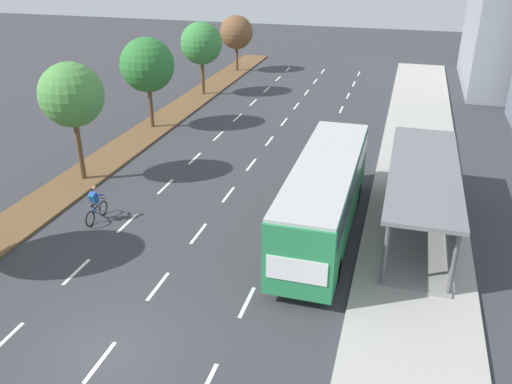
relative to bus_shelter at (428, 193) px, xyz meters
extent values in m
plane|color=#38383D|center=(-9.53, -10.76, -1.87)|extent=(140.00, 140.00, 0.00)
cube|color=brown|center=(-17.83, 9.24, -1.81)|extent=(2.60, 52.00, 0.12)
cube|color=#ADAAA3|center=(-0.28, 9.24, -1.79)|extent=(4.50, 52.00, 0.15)
cube|color=white|center=(-13.03, -11.22, -1.86)|extent=(0.14, 1.84, 0.01)
cube|color=white|center=(-13.03, -7.11, -1.86)|extent=(0.14, 1.84, 0.01)
cube|color=white|center=(-13.03, -2.99, -1.86)|extent=(0.14, 1.84, 0.01)
cube|color=white|center=(-13.03, 1.13, -1.86)|extent=(0.14, 1.84, 0.01)
cube|color=white|center=(-13.03, 5.24, -1.86)|extent=(0.14, 1.84, 0.01)
cube|color=white|center=(-13.03, 9.36, -1.86)|extent=(0.14, 1.84, 0.01)
cube|color=white|center=(-13.03, 13.48, -1.86)|extent=(0.14, 1.84, 0.01)
cube|color=white|center=(-13.03, 17.60, -1.86)|extent=(0.14, 1.84, 0.01)
cube|color=white|center=(-13.03, 21.71, -1.86)|extent=(0.14, 1.84, 0.01)
cube|color=white|center=(-13.03, 25.83, -1.86)|extent=(0.14, 1.84, 0.01)
cube|color=white|center=(-13.03, 29.95, -1.86)|extent=(0.14, 1.84, 0.01)
cube|color=white|center=(-9.53, -11.22, -1.86)|extent=(0.14, 1.84, 0.01)
cube|color=white|center=(-9.53, -7.11, -1.86)|extent=(0.14, 1.84, 0.01)
cube|color=white|center=(-9.53, -2.99, -1.86)|extent=(0.14, 1.84, 0.01)
cube|color=white|center=(-9.53, 1.13, -1.86)|extent=(0.14, 1.84, 0.01)
cube|color=white|center=(-9.53, 5.24, -1.86)|extent=(0.14, 1.84, 0.01)
cube|color=white|center=(-9.53, 9.36, -1.86)|extent=(0.14, 1.84, 0.01)
cube|color=white|center=(-9.53, 13.48, -1.86)|extent=(0.14, 1.84, 0.01)
cube|color=white|center=(-9.53, 17.60, -1.86)|extent=(0.14, 1.84, 0.01)
cube|color=white|center=(-9.53, 21.71, -1.86)|extent=(0.14, 1.84, 0.01)
cube|color=white|center=(-9.53, 25.83, -1.86)|extent=(0.14, 1.84, 0.01)
cube|color=white|center=(-9.53, 29.95, -1.86)|extent=(0.14, 1.84, 0.01)
cube|color=white|center=(-6.03, -7.11, -1.86)|extent=(0.14, 1.84, 0.01)
cube|color=white|center=(-6.03, -2.99, -1.86)|extent=(0.14, 1.84, 0.01)
cube|color=white|center=(-6.03, 1.13, -1.86)|extent=(0.14, 1.84, 0.01)
cube|color=white|center=(-6.03, 5.24, -1.86)|extent=(0.14, 1.84, 0.01)
cube|color=white|center=(-6.03, 9.36, -1.86)|extent=(0.14, 1.84, 0.01)
cube|color=white|center=(-6.03, 13.48, -1.86)|extent=(0.14, 1.84, 0.01)
cube|color=white|center=(-6.03, 17.60, -1.86)|extent=(0.14, 1.84, 0.01)
cube|color=white|center=(-6.03, 21.71, -1.86)|extent=(0.14, 1.84, 0.01)
cube|color=white|center=(-6.03, 25.83, -1.86)|extent=(0.14, 1.84, 0.01)
cube|color=white|center=(-6.03, 29.95, -1.86)|extent=(0.14, 1.84, 0.01)
cube|color=gray|center=(-0.28, 0.00, -1.67)|extent=(2.60, 10.23, 0.10)
cylinder|color=#56565B|center=(-1.46, -4.87, -0.32)|extent=(0.16, 0.16, 2.60)
cylinder|color=#56565B|center=(-1.46, 4.87, -0.32)|extent=(0.16, 0.16, 2.60)
cylinder|color=#56565B|center=(0.90, -4.87, -0.32)|extent=(0.16, 0.16, 2.60)
cylinder|color=#56565B|center=(0.90, 4.87, -0.32)|extent=(0.16, 0.16, 2.60)
cube|color=gray|center=(0.96, 0.00, -0.32)|extent=(0.10, 9.72, 2.34)
cube|color=slate|center=(-0.28, 0.00, 1.06)|extent=(2.90, 10.63, 0.16)
cube|color=#28844C|center=(-4.28, -1.44, -0.02)|extent=(2.50, 11.20, 2.80)
cube|color=#2D3D4C|center=(-4.28, -1.44, 0.83)|extent=(2.54, 10.30, 0.90)
cube|color=#B7B7B7|center=(-4.28, -1.44, 1.44)|extent=(2.45, 10.98, 0.12)
cube|color=#2D3D4C|center=(-4.28, 4.18, 0.33)|extent=(2.25, 0.06, 1.54)
cube|color=white|center=(-4.28, -7.06, -0.22)|extent=(2.12, 0.04, 0.90)
cylinder|color=black|center=(-5.38, 2.03, -1.37)|extent=(0.30, 1.00, 1.00)
cylinder|color=black|center=(-3.18, 2.03, -1.37)|extent=(0.30, 1.00, 1.00)
cylinder|color=black|center=(-5.38, -4.91, -1.37)|extent=(0.30, 1.00, 1.00)
cylinder|color=black|center=(-3.18, -4.91, -1.37)|extent=(0.30, 1.00, 1.00)
torus|color=black|center=(-14.48, -2.59, -1.51)|extent=(0.06, 0.72, 0.72)
torus|color=black|center=(-14.48, -3.69, -1.51)|extent=(0.06, 0.72, 0.72)
cylinder|color=#234C99|center=(-14.48, -3.14, -1.23)|extent=(0.05, 0.93, 0.05)
cylinder|color=#234C99|center=(-14.48, -3.24, -1.41)|extent=(0.05, 0.57, 0.42)
cylinder|color=#234C99|center=(-14.48, -3.34, -1.21)|extent=(0.04, 0.04, 0.40)
cube|color=black|center=(-14.48, -3.34, -1.01)|extent=(0.12, 0.24, 0.06)
cylinder|color=black|center=(-14.48, -2.64, -0.96)|extent=(0.46, 0.04, 0.04)
cube|color=#234CA8|center=(-14.48, -3.16, -0.68)|extent=(0.30, 0.36, 0.59)
cube|color=#23669E|center=(-14.48, -3.32, -0.66)|extent=(0.26, 0.26, 0.42)
sphere|color=#9E7051|center=(-14.48, -3.04, -0.26)|extent=(0.20, 0.20, 0.20)
cylinder|color=#4C4C56|center=(-14.60, -3.19, -1.08)|extent=(0.12, 0.42, 0.25)
cylinder|color=#4C4C56|center=(-14.60, -3.02, -1.34)|extent=(0.10, 0.17, 0.41)
cylinder|color=#4C4C56|center=(-14.36, -3.19, -1.08)|extent=(0.12, 0.42, 0.25)
cylinder|color=#4C4C56|center=(-14.36, -3.02, -1.34)|extent=(0.10, 0.17, 0.41)
cylinder|color=#234CA8|center=(-14.65, -2.94, -0.63)|extent=(0.09, 0.47, 0.28)
cylinder|color=#234CA8|center=(-14.31, -2.94, -0.63)|extent=(0.09, 0.47, 0.28)
cylinder|color=brown|center=(-17.60, 0.69, -0.07)|extent=(0.28, 0.28, 3.36)
sphere|color=#4C8E42|center=(-17.60, 0.69, 2.84)|extent=(3.27, 3.27, 3.27)
cylinder|color=brown|center=(-17.91, 9.66, -0.31)|extent=(0.28, 0.28, 2.88)
sphere|color=#2D7533|center=(-17.91, 9.66, 2.47)|extent=(3.55, 3.55, 3.55)
cylinder|color=brown|center=(-17.64, 18.62, -0.33)|extent=(0.28, 0.28, 2.84)
sphere|color=#38843D|center=(-17.64, 18.62, 2.35)|extent=(3.35, 3.35, 3.35)
cylinder|color=brown|center=(-17.60, 27.59, -0.53)|extent=(0.28, 0.28, 2.44)
sphere|color=brown|center=(-17.60, 27.59, 1.87)|extent=(3.13, 3.13, 3.13)
camera|label=1|loc=(-1.43, -21.95, 9.97)|focal=37.36mm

